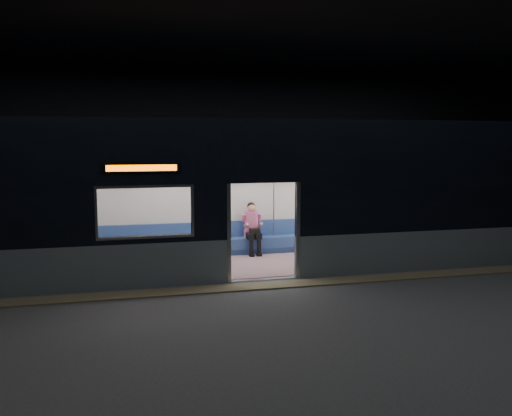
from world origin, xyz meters
name	(u,v)px	position (x,y,z in m)	size (l,w,h in m)	color
station_floor	(277,294)	(0.00, 0.00, -0.01)	(24.00, 14.00, 0.01)	#47494C
station_envelope	(278,99)	(0.00, 0.00, 3.66)	(24.00, 14.00, 5.00)	black
tactile_strip	(270,285)	(0.00, 0.55, 0.01)	(22.80, 0.50, 0.03)	#8C7F59
metro_car	(247,187)	(0.00, 2.54, 1.85)	(18.00, 3.04, 3.35)	gray
passenger	(252,225)	(0.35, 3.55, 0.77)	(0.38, 0.65, 1.31)	black
handbag	(255,231)	(0.38, 3.34, 0.66)	(0.24, 0.20, 0.12)	black
transit_map	(376,192)	(3.94, 3.85, 1.50)	(1.08, 0.03, 0.70)	white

